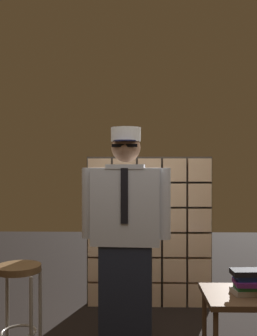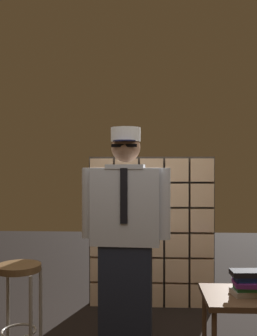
{
  "view_description": "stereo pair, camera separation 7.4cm",
  "coord_description": "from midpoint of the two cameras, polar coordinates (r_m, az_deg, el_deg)",
  "views": [
    {
      "loc": [
        -0.13,
        -2.66,
        1.49
      ],
      "look_at": [
        -0.2,
        0.48,
        1.47
      ],
      "focal_mm": 41.59,
      "sensor_mm": 36.0,
      "label": 1
    },
    {
      "loc": [
        -0.05,
        -2.66,
        1.49
      ],
      "look_at": [
        -0.2,
        0.48,
        1.47
      ],
      "focal_mm": 41.59,
      "sensor_mm": 36.0,
      "label": 2
    }
  ],
  "objects": [
    {
      "name": "book_stack",
      "position": [
        3.04,
        16.57,
        -15.74
      ],
      "size": [
        0.26,
        0.19,
        0.18
      ],
      "color": "gray",
      "rests_on": "side_table"
    },
    {
      "name": "glass_block_wall",
      "position": [
        4.19,
        2.56,
        -9.35
      ],
      "size": [
        1.34,
        0.1,
        1.6
      ],
      "color": "#E0B78C",
      "rests_on": "ground"
    },
    {
      "name": "bar_stool",
      "position": [
        3.22,
        -16.47,
        -16.68
      ],
      "size": [
        0.34,
        0.34,
        0.73
      ],
      "color": "brown",
      "rests_on": "ground"
    },
    {
      "name": "standing_person",
      "position": [
        3.14,
        -1.07,
        -9.81
      ],
      "size": [
        0.72,
        0.31,
        1.79
      ],
      "rotation": [
        0.0,
        0.0,
        -0.07
      ],
      "color": "#1E2333",
      "rests_on": "ground"
    },
    {
      "name": "side_table",
      "position": [
        3.08,
        15.35,
        -18.69
      ],
      "size": [
        0.52,
        0.52,
        0.56
      ],
      "color": "#513823",
      "rests_on": "ground"
    }
  ]
}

